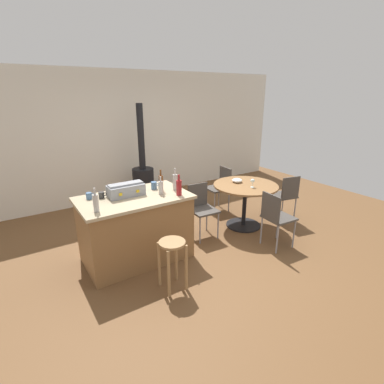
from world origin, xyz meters
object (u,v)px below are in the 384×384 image
(folding_chair_right, at_px, (220,185))
(cup_2, at_px, (89,196))
(dining_table, at_px, (245,194))
(wine_glass, at_px, (253,181))
(bottle_0, at_px, (96,203))
(bottle_2, at_px, (161,187))
(wood_stove, at_px, (143,180))
(toolbox, at_px, (126,190))
(serving_bowl, at_px, (237,180))
(kitchen_island, at_px, (136,228))
(folding_chair_near, at_px, (201,206))
(cup_0, at_px, (154,185))
(folding_chair_left, at_px, (285,194))
(bottle_3, at_px, (175,182))
(bottle_1, at_px, (179,187))
(folding_chair_far, at_px, (276,216))
(bottle_4, at_px, (161,183))
(cup_1, at_px, (102,195))
(wooden_stool, at_px, (172,255))

(folding_chair_right, height_order, cup_2, cup_2)
(dining_table, height_order, wine_glass, wine_glass)
(bottle_0, height_order, bottle_2, bottle_0)
(wood_stove, relative_size, cup_2, 18.68)
(toolbox, bearing_deg, serving_bowl, 1.44)
(folding_chair_right, distance_m, wine_glass, 1.05)
(kitchen_island, bearing_deg, folding_chair_near, 3.68)
(wood_stove, relative_size, cup_0, 17.14)
(wood_stove, bearing_deg, cup_2, -131.55)
(folding_chair_near, xyz_separation_m, wood_stove, (-0.17, 1.86, 0.01))
(kitchen_island, xyz_separation_m, cup_2, (-0.52, 0.23, 0.51))
(wood_stove, distance_m, cup_0, 1.96)
(folding_chair_left, relative_size, serving_bowl, 4.80)
(folding_chair_left, xyz_separation_m, cup_0, (-2.40, 0.42, 0.47))
(folding_chair_left, xyz_separation_m, bottle_3, (-2.16, 0.21, 0.54))
(bottle_3, relative_size, wine_glass, 2.21)
(cup_2, bearing_deg, folding_chair_right, 11.63)
(folding_chair_near, distance_m, bottle_1, 0.89)
(toolbox, xyz_separation_m, bottle_1, (0.61, -0.36, 0.03))
(folding_chair_left, xyz_separation_m, bottle_1, (-2.23, -0.00, 0.53))
(folding_chair_far, bearing_deg, bottle_3, 148.21)
(toolbox, relative_size, bottle_3, 1.50)
(folding_chair_near, distance_m, bottle_4, 0.92)
(folding_chair_near, xyz_separation_m, cup_1, (-1.54, 0.10, 0.46))
(kitchen_island, height_order, folding_chair_left, kitchen_island)
(bottle_0, bearing_deg, cup_0, 22.60)
(wood_stove, height_order, bottle_0, wood_stove)
(dining_table, xyz_separation_m, wine_glass, (-0.01, -0.16, 0.28))
(folding_chair_far, bearing_deg, bottle_0, 166.10)
(cup_2, bearing_deg, dining_table, -6.37)
(wood_stove, distance_m, toolbox, 2.19)
(dining_table, relative_size, bottle_1, 3.83)
(wooden_stool, relative_size, bottle_1, 2.19)
(bottle_2, distance_m, bottle_4, 0.14)
(cup_0, bearing_deg, folding_chair_left, -9.89)
(cup_1, bearing_deg, bottle_4, -11.91)
(bottle_3, height_order, cup_1, bottle_3)
(bottle_0, bearing_deg, folding_chair_far, -13.90)
(dining_table, distance_m, folding_chair_right, 0.83)
(cup_0, bearing_deg, bottle_2, -94.76)
(kitchen_island, distance_m, serving_bowl, 2.00)
(wood_stove, bearing_deg, bottle_2, -107.32)
(cup_1, bearing_deg, folding_chair_near, -3.83)
(wood_stove, height_order, toolbox, wood_stove)
(cup_2, bearing_deg, wine_glass, -10.02)
(bottle_0, bearing_deg, bottle_4, 14.80)
(wood_stove, xyz_separation_m, cup_1, (-1.36, -1.76, 0.45))
(toolbox, xyz_separation_m, bottle_3, (0.67, -0.15, 0.04))
(wooden_stool, xyz_separation_m, dining_table, (1.91, 0.82, 0.14))
(kitchen_island, distance_m, bottle_3, 0.85)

